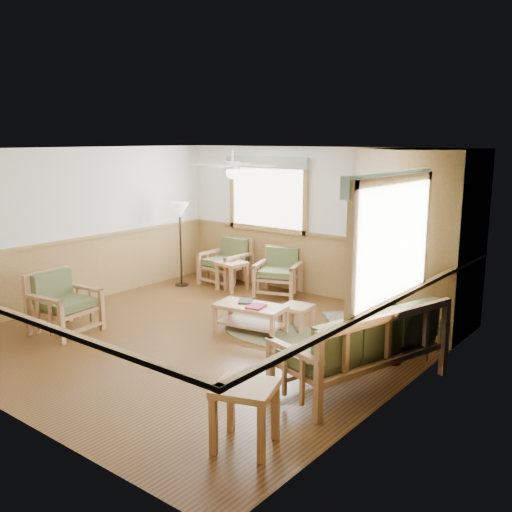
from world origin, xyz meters
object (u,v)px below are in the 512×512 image
Objects in this scene: armchair_back_right at (279,272)px; armchair_left at (65,303)px; end_table_sofa at (245,416)px; floor_lamp_left at (181,244)px; coffee_table at (250,318)px; end_table_chairs at (232,276)px; floor_lamp_right at (394,306)px; armchair_back_left at (225,261)px; sofa at (361,345)px; footstool at (296,317)px.

armchair_left reaches higher than armchair_back_right.
floor_lamp_left reaches higher than end_table_sofa.
end_table_chairs is at bearing 128.01° from coffee_table.
armchair_left is at bearing -155.92° from floor_lamp_right.
floor_lamp_left is at bearing -161.17° from end_table_chairs.
floor_lamp_left reaches higher than armchair_back_left.
armchair_back_right is (-3.08, 2.60, -0.06)m from sofa.
armchair_back_right is at bearing 134.05° from footstool.
floor_lamp_right is at bearing -19.39° from armchair_back_left.
armchair_left is at bearing 168.75° from end_table_sofa.
armchair_back_left reaches higher than end_table_chairs.
end_table_sofa is at bearing -107.29° from armchair_left.
armchair_left is (0.06, -3.67, 0.00)m from armchair_back_left.
sofa is at bearing -58.78° from armchair_back_right.
floor_lamp_right is at bearing -10.64° from footstool.
armchair_left is at bearing -139.21° from footstool.
sofa is at bearing -34.63° from footstool.
floor_lamp_left is at bearing 179.87° from armchair_back_right.
end_table_chairs is (-1.79, 1.66, 0.06)m from coffee_table.
footstool is (2.61, 2.26, -0.27)m from armchair_left.
armchair_back_right is at bearing 105.72° from coffee_table.
sofa is 2.01× the size of coffee_table.
floor_lamp_left is 5.10m from floor_lamp_right.
armchair_left is 0.55× the size of floor_lamp_left.
floor_lamp_right is at bearing 86.06° from end_table_sofa.
floor_lamp_right is (4.98, -1.10, -0.06)m from floor_lamp_left.
armchair_back_right is 0.82× the size of coffee_table.
sofa reaches higher than end_table_sofa.
footstool is (1.37, -1.42, -0.24)m from armchair_back_right.
floor_lamp_right reaches higher than end_table_sofa.
coffee_table is 1.71× the size of end_table_sofa.
armchair_back_left is 1.47× the size of end_table_sofa.
end_table_chairs is at bearing -32.25° from armchair_back_left.
footstool is 0.26× the size of floor_lamp_left.
end_table_sofa is 0.37× the size of floor_lamp_left.
footstool is at bearing 169.36° from floor_lamp_right.
armchair_back_right is 3.88m from armchair_left.
end_table_sofa is at bearing -61.05° from coffee_table.
end_table_chairs is 2.52m from footstool.
end_table_chairs is (-0.88, -0.29, -0.16)m from armchair_back_right.
floor_lamp_left is (-0.59, -0.64, 0.37)m from armchair_back_left.
armchair_back_left reaches higher than armchair_back_right.
coffee_table is (0.90, -1.95, -0.22)m from armchair_back_right.
sofa is 5.36m from floor_lamp_left.
sofa reaches higher than footstool.
floor_lamp_left reaches higher than armchair_back_right.
end_table_chairs is 0.89× the size of end_table_sofa.
end_table_chairs is (-3.97, 2.31, -0.21)m from sofa.
floor_lamp_left is (-1.02, -0.35, 0.55)m from end_table_chairs.
floor_lamp_left reaches higher than armchair_left.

